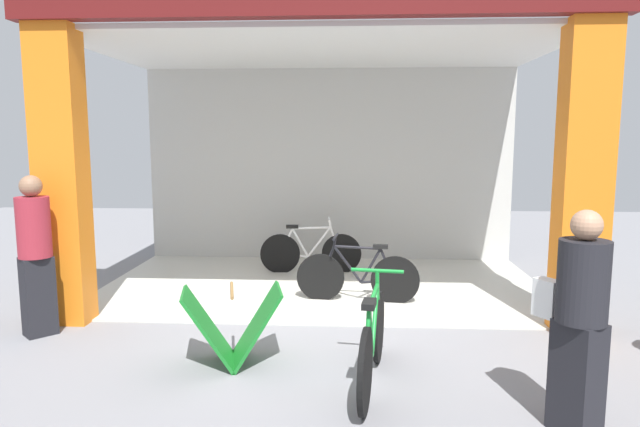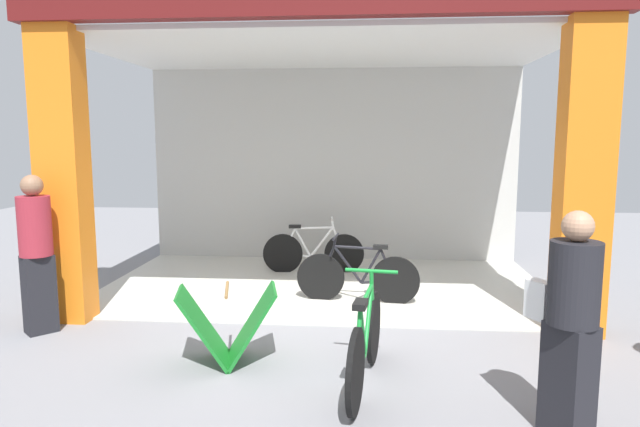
% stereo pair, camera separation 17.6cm
% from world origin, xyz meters
% --- Properties ---
extents(ground_plane, '(20.29, 20.29, 0.00)m').
position_xyz_m(ground_plane, '(0.00, 0.00, 0.00)').
color(ground_plane, gray).
rests_on(ground_plane, ground).
extents(shop_facade, '(6.34, 3.83, 3.92)m').
position_xyz_m(shop_facade, '(0.00, 1.86, 2.13)').
color(shop_facade, beige).
rests_on(shop_facade, ground).
extents(bicycle_inside_0, '(1.56, 0.43, 0.86)m').
position_xyz_m(bicycle_inside_0, '(0.48, 0.93, 0.34)').
color(bicycle_inside_0, black).
rests_on(bicycle_inside_0, ground).
extents(bicycle_inside_1, '(1.56, 0.43, 0.86)m').
position_xyz_m(bicycle_inside_1, '(-0.24, 2.43, 0.34)').
color(bicycle_inside_1, black).
rests_on(bicycle_inside_1, ground).
extents(bicycle_parked_0, '(0.47, 1.69, 0.93)m').
position_xyz_m(bicycle_parked_0, '(0.58, -1.45, 0.37)').
color(bicycle_parked_0, black).
rests_on(bicycle_parked_0, ground).
extents(sandwich_board_sign, '(0.99, 0.71, 0.72)m').
position_xyz_m(sandwich_board_sign, '(-0.70, -1.08, 0.36)').
color(sandwich_board_sign, '#197226').
rests_on(sandwich_board_sign, ground).
extents(pedestrian_1, '(0.48, 0.59, 1.60)m').
position_xyz_m(pedestrian_1, '(1.98, -2.13, 0.83)').
color(pedestrian_1, black).
rests_on(pedestrian_1, ground).
extents(pedestrian_2, '(0.47, 0.47, 1.70)m').
position_xyz_m(pedestrian_2, '(-2.92, -0.43, 0.88)').
color(pedestrian_2, black).
rests_on(pedestrian_2, ground).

